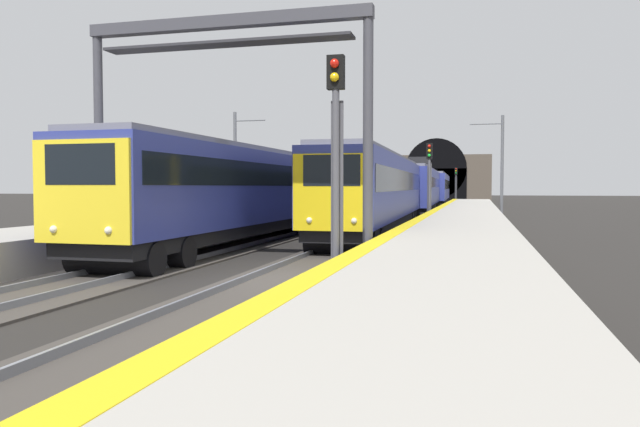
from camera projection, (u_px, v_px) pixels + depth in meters
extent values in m
plane|color=#282623|center=(279.00, 282.00, 15.34)|extent=(320.00, 320.00, 0.00)
cube|color=#ADA89E|center=(445.00, 267.00, 14.27)|extent=(112.00, 4.01, 1.01)
cube|color=yellow|center=(372.00, 244.00, 14.69)|extent=(112.00, 0.50, 0.01)
cube|color=#423D38|center=(279.00, 281.00, 15.34)|extent=(160.00, 2.70, 0.06)
cube|color=gray|center=(253.00, 275.00, 15.52)|extent=(160.00, 0.07, 0.15)
cube|color=gray|center=(306.00, 278.00, 15.16)|extent=(160.00, 0.07, 0.15)
cube|color=#423D38|center=(121.00, 274.00, 16.51)|extent=(160.00, 3.04, 0.06)
cube|color=gray|center=(98.00, 269.00, 16.68)|extent=(160.00, 0.07, 0.15)
cube|color=gray|center=(144.00, 271.00, 16.32)|extent=(160.00, 0.07, 0.15)
cube|color=navy|center=(377.00, 187.00, 29.95)|extent=(21.04, 3.22, 2.84)
cube|color=black|center=(377.00, 181.00, 29.94)|extent=(20.20, 3.23, 0.96)
cube|color=slate|center=(377.00, 157.00, 29.89)|extent=(20.40, 2.79, 0.20)
cube|color=black|center=(377.00, 220.00, 30.03)|extent=(20.61, 2.88, 0.51)
cylinder|color=black|center=(340.00, 242.00, 21.19)|extent=(0.97, 2.53, 0.91)
cylinder|color=black|center=(350.00, 238.00, 22.94)|extent=(0.97, 2.53, 0.91)
cylinder|color=black|center=(393.00, 219.00, 37.14)|extent=(0.97, 2.53, 0.91)
cylinder|color=black|center=(396.00, 217.00, 38.89)|extent=(0.97, 2.53, 0.91)
cube|color=yellow|center=(332.00, 192.00, 19.72)|extent=(0.18, 2.62, 2.54)
cube|color=black|center=(332.00, 170.00, 19.64)|extent=(0.08, 1.91, 1.02)
sphere|color=#F2EACC|center=(354.00, 221.00, 19.53)|extent=(0.20, 0.20, 0.20)
sphere|color=#F2EACC|center=(309.00, 220.00, 19.88)|extent=(0.20, 0.20, 0.20)
cube|color=navy|center=(418.00, 187.00, 50.79)|extent=(21.04, 3.22, 2.84)
cube|color=black|center=(418.00, 183.00, 50.77)|extent=(20.20, 3.23, 0.80)
cube|color=slate|center=(418.00, 169.00, 50.72)|extent=(20.40, 2.79, 0.20)
cube|color=black|center=(418.00, 206.00, 50.86)|extent=(20.61, 2.88, 0.51)
cylinder|color=black|center=(408.00, 215.00, 41.70)|extent=(0.97, 2.53, 0.91)
cylinder|color=black|center=(410.00, 214.00, 43.45)|extent=(0.97, 2.53, 0.91)
cylinder|color=black|center=(424.00, 207.00, 58.30)|extent=(0.97, 2.53, 0.91)
cylinder|color=black|center=(425.00, 206.00, 60.05)|extent=(0.97, 2.53, 0.91)
cube|color=navy|center=(436.00, 187.00, 71.62)|extent=(21.04, 3.22, 2.84)
cube|color=black|center=(436.00, 185.00, 71.61)|extent=(20.20, 3.23, 1.01)
cube|color=slate|center=(436.00, 174.00, 71.55)|extent=(20.40, 2.79, 0.20)
cube|color=black|center=(436.00, 200.00, 71.69)|extent=(20.61, 2.88, 0.51)
cylinder|color=black|center=(432.00, 205.00, 62.83)|extent=(0.97, 2.53, 0.91)
cylinder|color=black|center=(432.00, 205.00, 64.58)|extent=(0.97, 2.53, 0.91)
cylinder|color=black|center=(438.00, 202.00, 78.84)|extent=(0.97, 2.53, 0.91)
cylinder|color=black|center=(439.00, 201.00, 80.59)|extent=(0.97, 2.53, 0.91)
cube|color=black|center=(418.00, 162.00, 50.70)|extent=(1.34, 1.67, 0.90)
cube|color=navy|center=(236.00, 187.00, 24.29)|extent=(19.37, 2.95, 2.81)
cube|color=black|center=(236.00, 175.00, 24.27)|extent=(18.60, 2.97, 0.86)
cube|color=slate|center=(236.00, 149.00, 24.22)|extent=(18.79, 2.51, 0.20)
cube|color=black|center=(236.00, 226.00, 24.36)|extent=(18.99, 2.60, 0.53)
cylinder|color=black|center=(115.00, 259.00, 16.30)|extent=(0.97, 2.63, 0.95)
cylinder|color=black|center=(150.00, 252.00, 18.04)|extent=(0.97, 2.63, 0.95)
cylinder|color=black|center=(287.00, 225.00, 30.72)|extent=(0.97, 2.63, 0.95)
cylinder|color=black|center=(297.00, 223.00, 32.45)|extent=(0.97, 2.63, 0.95)
cube|color=yellow|center=(82.00, 192.00, 14.91)|extent=(0.13, 2.74, 2.59)
cube|color=black|center=(80.00, 164.00, 14.84)|extent=(0.05, 2.00, 1.01)
sphere|color=#F2EACC|center=(109.00, 230.00, 14.70)|extent=(0.20, 0.20, 0.20)
sphere|color=#F2EACC|center=(54.00, 229.00, 15.10)|extent=(0.20, 0.20, 0.20)
cube|color=navy|center=(343.00, 187.00, 43.52)|extent=(19.37, 2.95, 2.81)
cube|color=black|center=(343.00, 181.00, 43.50)|extent=(18.60, 2.97, 0.79)
cube|color=slate|center=(343.00, 166.00, 43.45)|extent=(18.79, 2.51, 0.20)
cube|color=black|center=(343.00, 209.00, 43.59)|extent=(18.99, 2.60, 0.53)
cylinder|color=black|center=(311.00, 220.00, 35.45)|extent=(0.97, 2.63, 0.95)
cylinder|color=black|center=(319.00, 218.00, 37.19)|extent=(0.97, 2.63, 0.95)
cylinder|color=black|center=(361.00, 210.00, 50.03)|extent=(0.97, 2.63, 0.95)
cylinder|color=black|center=(365.00, 209.00, 51.76)|extent=(0.97, 2.63, 0.95)
cube|color=black|center=(343.00, 158.00, 43.43)|extent=(1.31, 1.72, 0.90)
cylinder|color=#4C4C54|center=(336.00, 193.00, 13.44)|extent=(0.16, 0.16, 4.57)
cube|color=black|center=(336.00, 72.00, 13.32)|extent=(0.20, 0.38, 0.75)
cube|color=#4C4C54|center=(337.00, 193.00, 13.57)|extent=(0.04, 0.28, 4.12)
sphere|color=red|center=(334.00, 63.00, 13.18)|extent=(0.20, 0.20, 0.20)
sphere|color=yellow|center=(334.00, 77.00, 13.20)|extent=(0.20, 0.20, 0.20)
cylinder|color=#4C4C54|center=(429.00, 192.00, 39.13)|extent=(0.16, 0.16, 4.19)
cube|color=black|center=(429.00, 151.00, 39.01)|extent=(0.20, 0.38, 1.05)
cube|color=#4C4C54|center=(429.00, 192.00, 39.26)|extent=(0.04, 0.28, 3.77)
sphere|color=red|center=(429.00, 146.00, 38.87)|extent=(0.20, 0.20, 0.20)
sphere|color=yellow|center=(429.00, 151.00, 38.88)|extent=(0.20, 0.20, 0.20)
sphere|color=green|center=(429.00, 155.00, 38.90)|extent=(0.20, 0.20, 0.20)
cylinder|color=#38383D|center=(456.00, 189.00, 86.37)|extent=(0.16, 0.16, 4.12)
cube|color=black|center=(456.00, 171.00, 86.26)|extent=(0.20, 0.38, 1.05)
cube|color=#38383D|center=(456.00, 189.00, 86.51)|extent=(0.04, 0.28, 3.71)
sphere|color=red|center=(456.00, 169.00, 86.12)|extent=(0.20, 0.20, 0.20)
sphere|color=yellow|center=(456.00, 171.00, 86.13)|extent=(0.20, 0.20, 0.20)
sphere|color=green|center=(456.00, 173.00, 86.15)|extent=(0.20, 0.20, 0.20)
cylinder|color=#3F3F47|center=(99.00, 152.00, 18.69)|extent=(0.28, 0.28, 7.02)
cylinder|color=#3F3F47|center=(368.00, 147.00, 16.55)|extent=(0.28, 0.28, 7.02)
cube|color=#3F3F47|center=(224.00, 22.00, 17.45)|extent=(0.36, 8.74, 0.35)
cube|color=#2D2D33|center=(225.00, 44.00, 17.48)|extent=(0.70, 7.61, 0.08)
cube|color=#51473D|center=(436.00, 178.00, 106.79)|extent=(2.77, 18.87, 8.01)
cube|color=black|center=(436.00, 184.00, 105.46)|extent=(0.12, 10.57, 5.60)
cylinder|color=black|center=(436.00, 168.00, 105.34)|extent=(0.12, 10.57, 10.57)
cylinder|color=#595B60|center=(502.00, 168.00, 43.48)|extent=(0.22, 0.22, 7.56)
cylinder|color=#595B60|center=(486.00, 124.00, 43.63)|extent=(0.08, 2.31, 0.08)
cylinder|color=#595B60|center=(235.00, 167.00, 40.95)|extent=(0.22, 0.22, 7.47)
cylinder|color=#595B60|center=(250.00, 121.00, 40.54)|extent=(0.08, 2.18, 0.08)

